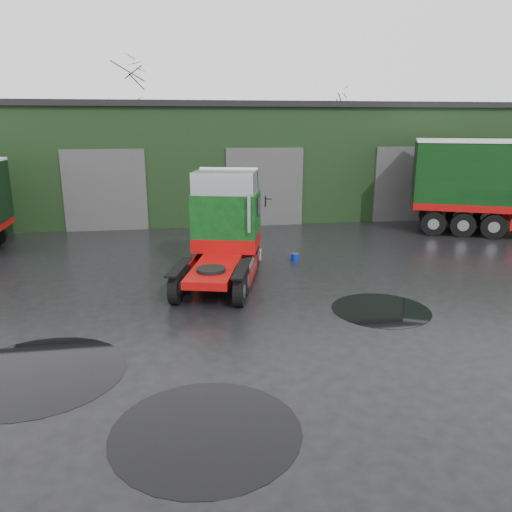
{
  "coord_description": "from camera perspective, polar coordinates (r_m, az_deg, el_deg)",
  "views": [
    {
      "loc": [
        -2.56,
        -11.49,
        5.26
      ],
      "look_at": [
        -0.45,
        1.57,
        1.7
      ],
      "focal_mm": 35.0,
      "sensor_mm": 36.0,
      "label": 1
    }
  ],
  "objects": [
    {
      "name": "tree_back_b",
      "position": [
        43.38,
        7.87,
        12.92
      ],
      "size": [
        4.4,
        4.4,
        7.5
      ],
      "primitive_type": null,
      "color": "black",
      "rests_on": "ground"
    },
    {
      "name": "warehouse",
      "position": [
        31.89,
        -0.94,
        11.27
      ],
      "size": [
        32.4,
        12.4,
        6.3
      ],
      "color": "black",
      "rests_on": "ground"
    },
    {
      "name": "puddle_1",
      "position": [
        14.97,
        14.08,
        -5.97
      ],
      "size": [
        2.85,
        2.85,
        0.01
      ],
      "primitive_type": "cylinder",
      "color": "black",
      "rests_on": "ground"
    },
    {
      "name": "puddle_2",
      "position": [
        12.03,
        -23.67,
        -12.2
      ],
      "size": [
        3.76,
        3.76,
        0.01
      ],
      "primitive_type": "cylinder",
      "color": "black",
      "rests_on": "ground"
    },
    {
      "name": "hero_tractor",
      "position": [
        16.41,
        -4.28,
        2.96
      ],
      "size": [
        3.96,
        6.35,
        3.67
      ],
      "primitive_type": null,
      "rotation": [
        0.0,
        0.0,
        -0.27
      ],
      "color": "#0C3C12",
      "rests_on": "ground"
    },
    {
      "name": "wash_bucket",
      "position": [
        19.58,
        4.46,
        -0.15
      ],
      "size": [
        0.33,
        0.33,
        0.28
      ],
      "primitive_type": "cylinder",
      "rotation": [
        0.0,
        0.0,
        0.12
      ],
      "color": "#061992",
      "rests_on": "ground"
    },
    {
      "name": "tree_back_a",
      "position": [
        41.64,
        -14.33,
        13.9
      ],
      "size": [
        4.4,
        4.4,
        9.5
      ],
      "primitive_type": null,
      "color": "black",
      "rests_on": "ground"
    },
    {
      "name": "ground",
      "position": [
        12.9,
        3.13,
        -9.04
      ],
      "size": [
        100.0,
        100.0,
        0.0
      ],
      "primitive_type": "plane",
      "color": "black"
    },
    {
      "name": "puddle_0",
      "position": [
        9.33,
        -5.72,
        -19.31
      ],
      "size": [
        3.4,
        3.4,
        0.01
      ],
      "primitive_type": "cylinder",
      "color": "black",
      "rests_on": "ground"
    }
  ]
}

